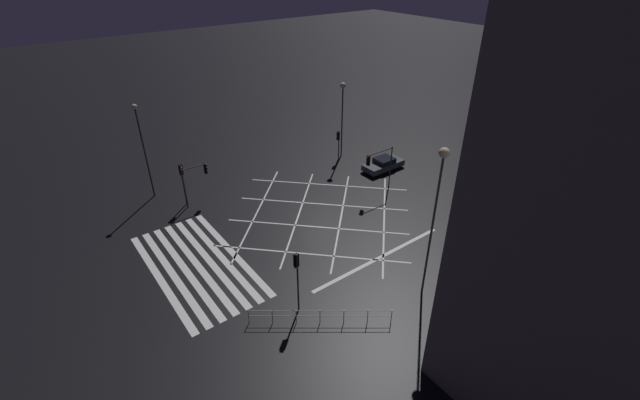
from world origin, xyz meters
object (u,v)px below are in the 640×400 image
Objects in this scene: traffic_light_median_north at (379,162)px; street_tree_far at (531,173)px; traffic_light_sw_main at (182,176)px; traffic_light_nw_cross at (338,139)px; traffic_light_sw_cross at (197,175)px; street_lamp_far at (142,139)px; traffic_light_ne_main at (465,199)px; street_tree_near at (557,178)px; waiting_car at (383,164)px; traffic_light_se_main at (297,271)px; street_lamp_east at (343,101)px; street_lamp_west at (438,190)px.

traffic_light_median_north is 0.74× the size of street_tree_far.
traffic_light_median_north is at bearing 60.21° from traffic_light_sw_main.
traffic_light_sw_cross is at bearing -1.30° from traffic_light_nw_cross.
traffic_light_nw_cross is 19.24m from street_lamp_far.
traffic_light_ne_main is 5.73m from street_tree_far.
traffic_light_ne_main is at bearing 89.43° from traffic_light_nw_cross.
traffic_light_median_north is 0.65× the size of street_tree_near.
traffic_light_sw_main reaches higher than traffic_light_ne_main.
waiting_car is (-11.44, 2.40, -2.04)m from traffic_light_ne_main.
traffic_light_median_north is 8.49m from traffic_light_ne_main.
traffic_light_nw_cross is 16.15m from traffic_light_ne_main.
street_tree_near is at bearing -102.12° from traffic_light_se_main.
traffic_light_sw_main is 0.89× the size of waiting_car.
street_lamp_far is (-3.72, -2.95, 2.90)m from traffic_light_sw_cross.
street_tree_far is at bearing -113.02° from traffic_light_ne_main.
traffic_light_nw_cross is 0.73× the size of waiting_car.
street_tree_far is (2.14, 5.04, 1.68)m from traffic_light_ne_main.
street_lamp_east is 7.74m from waiting_car.
traffic_light_median_north is at bearing -30.47° from traffic_light_sw_cross.
street_tree_far is at bearing -96.89° from traffic_light_se_main.
waiting_car is at bearing -168.98° from street_tree_far.
street_tree_near reaches higher than waiting_car.
street_tree_near is 1.14× the size of street_tree_far.
street_lamp_far is at bearing -100.29° from street_lamp_east.
street_tree_far is (18.65, 20.44, 1.58)m from traffic_light_sw_cross.
waiting_car is (-11.06, 18.23, -2.53)m from traffic_light_se_main.
traffic_light_sw_main reaches higher than traffic_light_sw_cross.
waiting_car is (5.48, 18.92, -2.22)m from traffic_light_sw_main.
street_lamp_east is at bearing 79.71° from street_lamp_far.
traffic_light_ne_main is 11.87m from waiting_car.
traffic_light_se_main is 16.56m from traffic_light_sw_main.
traffic_light_median_north is at bearing 77.94° from traffic_light_nw_cross.
street_tree_near is at bearing 86.61° from street_lamp_west.
street_tree_far is at bearing 95.03° from street_lamp_west.
street_lamp_far is at bearing -157.03° from street_lamp_west.
traffic_light_median_north is 17.30m from traffic_light_sw_main.
waiting_car is at bearing 115.42° from traffic_light_nw_cross.
traffic_light_se_main is (7.95, -14.33, -0.04)m from traffic_light_median_north.
street_lamp_far is (-20.23, -18.35, 3.00)m from traffic_light_ne_main.
waiting_car is (-14.77, 10.76, -7.23)m from street_lamp_west.
traffic_light_ne_main is 0.46× the size of street_lamp_east.
traffic_light_se_main is at bearing 88.62° from traffic_light_ne_main.
street_lamp_west reaches higher than street_lamp_far.
waiting_car is at bearing 67.05° from street_lamp_far.
traffic_light_nw_cross is (-7.82, 1.67, -0.86)m from traffic_light_median_north.
traffic_light_sw_main is 0.38× the size of street_lamp_west.
traffic_light_sw_main is 17.92m from street_lamp_east.
traffic_light_sw_main is (-8.59, -15.01, -0.35)m from traffic_light_median_north.
street_tree_far is (22.37, 23.39, -1.33)m from street_lamp_far.
traffic_light_sw_cross is at bearing -15.87° from waiting_car.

